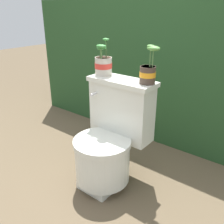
{
  "coord_description": "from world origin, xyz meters",
  "views": [
    {
      "loc": [
        1.03,
        -1.13,
        1.18
      ],
      "look_at": [
        0.09,
        0.07,
        0.52
      ],
      "focal_mm": 40.0,
      "sensor_mm": 36.0,
      "label": 1
    }
  ],
  "objects": [
    {
      "name": "toilet",
      "position": [
        0.09,
        0.05,
        0.33
      ],
      "size": [
        0.47,
        0.5,
        0.73
      ],
      "color": "silver",
      "rests_on": "ground"
    },
    {
      "name": "hedge_backdrop",
      "position": [
        0.0,
        1.2,
        0.62
      ],
      "size": [
        2.81,
        0.94,
        1.23
      ],
      "color": "#234723",
      "rests_on": "ground"
    },
    {
      "name": "potted_plant_left",
      "position": [
        -0.08,
        0.18,
        0.81
      ],
      "size": [
        0.12,
        0.13,
        0.25
      ],
      "color": "beige",
      "rests_on": "toilet"
    },
    {
      "name": "ground_plane",
      "position": [
        0.0,
        0.0,
        0.0
      ],
      "size": [
        12.0,
        12.0,
        0.0
      ],
      "primitive_type": "plane",
      "color": "brown"
    },
    {
      "name": "potted_plant_midleft",
      "position": [
        0.28,
        0.19,
        0.8
      ],
      "size": [
        0.13,
        0.1,
        0.24
      ],
      "color": "#47382D",
      "rests_on": "toilet"
    }
  ]
}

